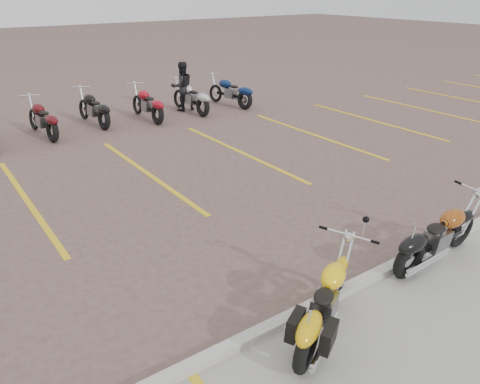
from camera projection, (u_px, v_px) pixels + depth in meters
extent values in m
plane|color=brown|center=(247.00, 243.00, 8.11)|extent=(100.00, 100.00, 0.00)
cube|color=#ADAAA3|center=(330.00, 298.00, 6.60)|extent=(60.00, 0.18, 0.12)
torus|color=black|center=(336.00, 283.00, 6.53)|extent=(0.57, 0.38, 0.60)
torus|color=black|center=(304.00, 348.00, 5.35)|extent=(0.63, 0.44, 0.63)
cube|color=black|center=(322.00, 309.00, 5.92)|extent=(1.09, 0.68, 0.09)
cube|color=slate|center=(321.00, 307.00, 5.86)|extent=(0.47, 0.43, 0.31)
ellipsoid|color=yellow|center=(330.00, 276.00, 6.00)|extent=(0.61, 0.52, 0.28)
ellipsoid|color=black|center=(320.00, 297.00, 5.66)|extent=(0.43, 0.38, 0.11)
torus|color=black|center=(459.00, 231.00, 7.87)|extent=(0.62, 0.13, 0.62)
torus|color=black|center=(407.00, 260.00, 7.05)|extent=(0.66, 0.18, 0.65)
cube|color=black|center=(435.00, 242.00, 7.44)|extent=(1.24, 0.16, 0.09)
cube|color=slate|center=(434.00, 239.00, 7.39)|extent=(0.41, 0.30, 0.32)
ellipsoid|color=black|center=(448.00, 218.00, 7.45)|extent=(0.56, 0.32, 0.28)
ellipsoid|color=black|center=(432.00, 228.00, 7.22)|extent=(0.38, 0.26, 0.11)
imported|color=black|center=(182.00, 86.00, 16.32)|extent=(0.88, 0.71, 1.69)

